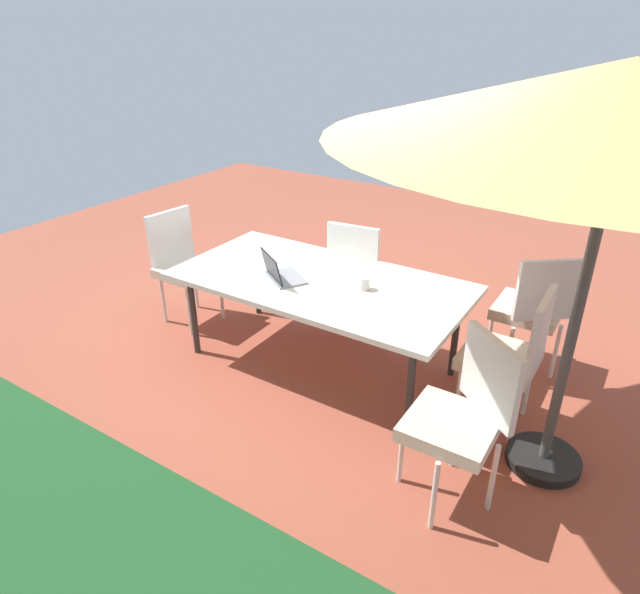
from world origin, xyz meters
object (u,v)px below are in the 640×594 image
(patio_umbrella, at_px, (627,102))
(chair_east, at_px, (184,262))
(chair_northwest, at_px, (462,414))
(chair_southwest, at_px, (533,306))
(dining_table, at_px, (320,285))
(chair_south, at_px, (359,269))
(laptop, at_px, (281,274))
(cup, at_px, (364,283))
(chair_west, at_px, (511,352))

(patio_umbrella, bearing_deg, chair_east, -3.56)
(chair_northwest, bearing_deg, chair_southwest, 126.74)
(dining_table, xyz_separation_m, chair_east, (1.39, 0.01, -0.13))
(chair_southwest, height_order, chair_south, same)
(patio_umbrella, distance_m, chair_northwest, 1.67)
(laptop, bearing_deg, chair_southwest, -117.55)
(chair_south, distance_m, laptop, 0.88)
(chair_south, bearing_deg, chair_southwest, 176.58)
(chair_southwest, height_order, cup, chair_southwest)
(chair_northwest, relative_size, cup, 11.16)
(chair_east, height_order, chair_west, same)
(patio_umbrella, bearing_deg, laptop, -1.44)
(dining_table, xyz_separation_m, chair_southwest, (-1.37, -0.75, -0.13))
(patio_umbrella, xyz_separation_m, laptop, (1.98, -0.05, -1.33))
(chair_northwest, relative_size, chair_southwest, 1.00)
(chair_east, bearing_deg, chair_west, -82.31)
(dining_table, distance_m, patio_umbrella, 2.26)
(chair_south, xyz_separation_m, laptop, (0.20, 0.83, 0.22))
(chair_east, relative_size, cup, 11.16)
(chair_southwest, xyz_separation_m, laptop, (1.60, 0.91, 0.22))
(chair_east, height_order, laptop, chair_east)
(patio_umbrella, xyz_separation_m, chair_northwest, (0.39, 0.52, -1.55))
(cup, bearing_deg, chair_west, -179.79)
(chair_southwest, bearing_deg, patio_umbrella, 73.45)
(dining_table, bearing_deg, chair_southwest, -151.19)
(chair_northwest, bearing_deg, chair_east, -157.36)
(laptop, bearing_deg, cup, -129.46)
(cup, bearing_deg, chair_south, -58.81)
(patio_umbrella, relative_size, chair_east, 2.78)
(patio_umbrella, bearing_deg, chair_southwest, -68.52)
(chair_northwest, bearing_deg, chair_west, 123.57)
(chair_west, xyz_separation_m, chair_south, (1.44, -0.64, 0.00))
(chair_northwest, bearing_deg, dining_table, -170.93)
(dining_table, height_order, chair_south, chair_south)
(laptop, bearing_deg, chair_west, -140.48)
(chair_east, relative_size, chair_west, 1.00)
(dining_table, bearing_deg, chair_south, -86.48)
(chair_northwest, height_order, laptop, chair_northwest)
(chair_south, bearing_deg, chair_east, 20.20)
(dining_table, bearing_deg, laptop, 33.52)
(chair_east, height_order, cup, chair_east)
(chair_southwest, relative_size, cup, 11.16)
(dining_table, height_order, chair_northwest, chair_northwest)
(chair_west, distance_m, chair_northwest, 0.76)
(chair_south, bearing_deg, dining_table, 86.84)
(patio_umbrella, xyz_separation_m, chair_east, (3.14, -0.19, -1.55))
(dining_table, height_order, chair_west, chair_west)
(chair_northwest, height_order, cup, chair_northwest)
(chair_southwest, distance_m, laptop, 1.86)
(cup, bearing_deg, patio_umbrella, 170.41)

